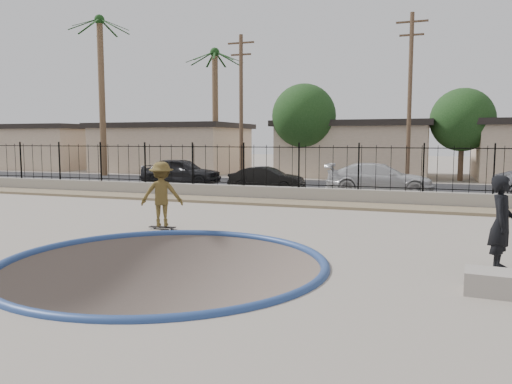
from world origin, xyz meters
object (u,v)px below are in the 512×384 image
object	(u,v)px
videographer	(501,223)
car_a	(181,172)
car_b	(267,179)
car_c	(379,179)
skater	(162,197)
skateboard	(162,227)

from	to	relation	value
videographer	car_a	size ratio (longest dim) A/B	0.42
car_b	car_c	bearing A→B (deg)	-83.79
car_b	car_c	xyz separation A→B (m)	(5.43, 0.69, 0.12)
car_a	car_b	bearing A→B (deg)	-108.52
skater	car_c	xyz separation A→B (m)	(5.09, 11.50, -0.18)
videographer	car_a	world-z (taller)	videographer
skateboard	skater	bearing A→B (deg)	-69.25
skateboard	car_c	xyz separation A→B (m)	(5.09, 11.50, 0.71)
skateboard	car_b	size ratio (longest dim) A/B	0.22
skater	videographer	size ratio (longest dim) A/B	0.98
skateboard	car_c	bearing A→B (deg)	60.31
car_a	car_c	world-z (taller)	car_a
car_c	car_b	bearing A→B (deg)	92.91
videographer	car_c	xyz separation A→B (m)	(-3.73, 13.27, -0.20)
car_a	skater	bearing A→B (deg)	-156.94
skateboard	videographer	size ratio (longest dim) A/B	0.42
car_a	car_c	size ratio (longest dim) A/B	0.90
car_b	skateboard	bearing A→B (deg)	-179.28
videographer	car_b	size ratio (longest dim) A/B	0.52
skater	car_a	distance (m)	13.77
videographer	car_b	xyz separation A→B (m)	(-9.16, 12.58, -0.31)
skateboard	videographer	distance (m)	9.04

